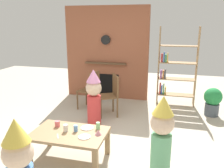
{
  "coord_description": "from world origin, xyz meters",
  "views": [
    {
      "loc": [
        1.13,
        -3.39,
        2.0
      ],
      "look_at": [
        0.15,
        0.4,
        0.96
      ],
      "focal_mm": 37.79,
      "sensor_mm": 36.0,
      "label": 1
    }
  ],
  "objects_px": {
    "bookshelf": "(174,70)",
    "child_with_cone_hat": "(19,168)",
    "dining_chair_left": "(91,88)",
    "birthday_cake_slice": "(98,132)",
    "child_by_the_chairs": "(94,96)",
    "potted_plant_tall": "(213,100)",
    "paper_cup_near_left": "(57,124)",
    "paper_plate_rear": "(87,128)",
    "paper_cup_near_right": "(98,126)",
    "child_in_pink": "(162,134)",
    "paper_cup_center": "(76,128)",
    "paper_plate_front": "(84,137)",
    "paper_cup_far_left": "(66,128)",
    "dining_chair_middle": "(111,93)",
    "coffee_table": "(69,136)"
  },
  "relations": [
    {
      "from": "paper_cup_center",
      "to": "paper_plate_front",
      "type": "distance_m",
      "value": 0.24
    },
    {
      "from": "paper_cup_center",
      "to": "dining_chair_left",
      "type": "xyz_separation_m",
      "value": [
        -0.47,
        2.03,
        0.02
      ]
    },
    {
      "from": "paper_cup_near_right",
      "to": "potted_plant_tall",
      "type": "xyz_separation_m",
      "value": [
        1.92,
        2.16,
        -0.16
      ]
    },
    {
      "from": "dining_chair_middle",
      "to": "potted_plant_tall",
      "type": "distance_m",
      "value": 2.21
    },
    {
      "from": "paper_cup_near_left",
      "to": "paper_plate_rear",
      "type": "distance_m",
      "value": 0.47
    },
    {
      "from": "paper_cup_near_left",
      "to": "paper_cup_far_left",
      "type": "xyz_separation_m",
      "value": [
        0.2,
        -0.12,
        0.01
      ]
    },
    {
      "from": "paper_cup_near_right",
      "to": "birthday_cake_slice",
      "type": "xyz_separation_m",
      "value": [
        0.06,
        -0.19,
        -0.01
      ]
    },
    {
      "from": "paper_cup_center",
      "to": "coffee_table",
      "type": "bearing_deg",
      "value": -147.29
    },
    {
      "from": "paper_cup_near_left",
      "to": "paper_cup_near_right",
      "type": "height_order",
      "value": "paper_cup_near_right"
    },
    {
      "from": "birthday_cake_slice",
      "to": "child_with_cone_hat",
      "type": "distance_m",
      "value": 1.23
    },
    {
      "from": "paper_cup_far_left",
      "to": "child_with_cone_hat",
      "type": "relative_size",
      "value": 0.1
    },
    {
      "from": "coffee_table",
      "to": "potted_plant_tall",
      "type": "height_order",
      "value": "potted_plant_tall"
    },
    {
      "from": "child_in_pink",
      "to": "dining_chair_left",
      "type": "bearing_deg",
      "value": -49.91
    },
    {
      "from": "paper_cup_near_left",
      "to": "dining_chair_middle",
      "type": "xyz_separation_m",
      "value": [
        0.41,
        1.71,
        0.02
      ]
    },
    {
      "from": "bookshelf",
      "to": "child_with_cone_hat",
      "type": "distance_m",
      "value": 4.3
    },
    {
      "from": "paper_cup_near_right",
      "to": "dining_chair_left",
      "type": "xyz_separation_m",
      "value": [
        -0.77,
        1.87,
        0.02
      ]
    },
    {
      "from": "birthday_cake_slice",
      "to": "child_with_cone_hat",
      "type": "relative_size",
      "value": 0.09
    },
    {
      "from": "paper_cup_center",
      "to": "child_with_cone_hat",
      "type": "distance_m",
      "value": 1.18
    },
    {
      "from": "paper_cup_far_left",
      "to": "coffee_table",
      "type": "bearing_deg",
      "value": -10.97
    },
    {
      "from": "child_with_cone_hat",
      "to": "dining_chair_middle",
      "type": "xyz_separation_m",
      "value": [
        0.18,
        2.96,
        -0.08
      ]
    },
    {
      "from": "paper_cup_near_right",
      "to": "paper_cup_far_left",
      "type": "distance_m",
      "value": 0.48
    },
    {
      "from": "bookshelf",
      "to": "birthday_cake_slice",
      "type": "bearing_deg",
      "value": -109.04
    },
    {
      "from": "paper_cup_far_left",
      "to": "paper_cup_near_left",
      "type": "bearing_deg",
      "value": 147.69
    },
    {
      "from": "paper_plate_front",
      "to": "paper_plate_rear",
      "type": "bearing_deg",
      "value": 102.59
    },
    {
      "from": "child_with_cone_hat",
      "to": "bookshelf",
      "type": "bearing_deg",
      "value": -18.7
    },
    {
      "from": "paper_cup_far_left",
      "to": "potted_plant_tall",
      "type": "relative_size",
      "value": 0.18
    },
    {
      "from": "bookshelf",
      "to": "child_in_pink",
      "type": "relative_size",
      "value": 1.71
    },
    {
      "from": "child_with_cone_hat",
      "to": "dining_chair_middle",
      "type": "bearing_deg",
      "value": -2.25
    },
    {
      "from": "paper_cup_far_left",
      "to": "paper_plate_rear",
      "type": "distance_m",
      "value": 0.33
    },
    {
      "from": "paper_cup_center",
      "to": "potted_plant_tall",
      "type": "height_order",
      "value": "potted_plant_tall"
    },
    {
      "from": "bookshelf",
      "to": "paper_cup_far_left",
      "type": "height_order",
      "value": "bookshelf"
    },
    {
      "from": "dining_chair_left",
      "to": "birthday_cake_slice",
      "type": "bearing_deg",
      "value": 126.41
    },
    {
      "from": "paper_plate_rear",
      "to": "paper_cup_far_left",
      "type": "bearing_deg",
      "value": -145.23
    },
    {
      "from": "bookshelf",
      "to": "paper_cup_center",
      "type": "height_order",
      "value": "bookshelf"
    },
    {
      "from": "child_by_the_chairs",
      "to": "dining_chair_middle",
      "type": "distance_m",
      "value": 0.61
    },
    {
      "from": "paper_plate_rear",
      "to": "potted_plant_tall",
      "type": "height_order",
      "value": "potted_plant_tall"
    },
    {
      "from": "paper_plate_rear",
      "to": "potted_plant_tall",
      "type": "bearing_deg",
      "value": 46.27
    },
    {
      "from": "paper_cup_center",
      "to": "child_in_pink",
      "type": "relative_size",
      "value": 0.09
    },
    {
      "from": "paper_cup_near_right",
      "to": "dining_chair_left",
      "type": "bearing_deg",
      "value": 112.24
    },
    {
      "from": "paper_plate_rear",
      "to": "child_by_the_chairs",
      "type": "relative_size",
      "value": 0.17
    },
    {
      "from": "birthday_cake_slice",
      "to": "child_with_cone_hat",
      "type": "height_order",
      "value": "child_with_cone_hat"
    },
    {
      "from": "paper_plate_rear",
      "to": "coffee_table",
      "type": "bearing_deg",
      "value": -136.85
    },
    {
      "from": "paper_cup_near_right",
      "to": "paper_cup_center",
      "type": "distance_m",
      "value": 0.33
    },
    {
      "from": "child_by_the_chairs",
      "to": "potted_plant_tall",
      "type": "relative_size",
      "value": 1.82
    },
    {
      "from": "paper_plate_rear",
      "to": "dining_chair_left",
      "type": "bearing_deg",
      "value": 107.58
    },
    {
      "from": "coffee_table",
      "to": "dining_chair_left",
      "type": "relative_size",
      "value": 1.2
    },
    {
      "from": "paper_cup_far_left",
      "to": "paper_plate_front",
      "type": "distance_m",
      "value": 0.35
    },
    {
      "from": "paper_plate_front",
      "to": "birthday_cake_slice",
      "type": "xyz_separation_m",
      "value": [
        0.17,
        0.12,
        0.03
      ]
    },
    {
      "from": "birthday_cake_slice",
      "to": "child_in_pink",
      "type": "height_order",
      "value": "child_in_pink"
    },
    {
      "from": "birthday_cake_slice",
      "to": "child_with_cone_hat",
      "type": "bearing_deg",
      "value": -111.95
    }
  ]
}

